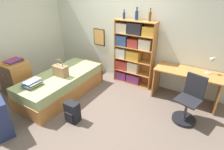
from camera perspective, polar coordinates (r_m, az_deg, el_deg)
ground_plane at (r=3.96m, az=-7.88°, el=-9.12°), size 14.00×14.00×0.00m
wall_back at (r=4.63m, az=3.47°, el=14.25°), size 10.00×0.09×2.60m
wall_left at (r=5.06m, az=-29.49°, el=12.00°), size 0.06×10.00×2.60m
bed at (r=4.29m, az=-15.86°, el=-2.85°), size 0.92×2.04×0.52m
handbag at (r=4.03m, az=-16.47°, el=1.40°), size 0.33×0.17×0.40m
book_stack_on_bed at (r=3.86m, az=-24.66°, el=-2.41°), size 0.31×0.37×0.13m
dresser at (r=4.64m, az=-28.85°, el=-0.97°), size 0.60×0.50×0.81m
magazine_pile_on_dresser at (r=4.45m, az=-29.54°, el=3.99°), size 0.28×0.38×0.06m
bookcase at (r=4.43m, az=6.44°, el=7.30°), size 1.00×0.28×1.62m
bottle_green at (r=4.34m, az=3.95°, el=18.86°), size 0.06×0.06×0.22m
bottle_brown at (r=4.22m, az=8.05°, el=18.80°), size 0.08×0.08×0.28m
bottle_clear at (r=4.12m, az=12.29°, el=18.22°), size 0.06×0.06×0.28m
desk at (r=4.10m, az=23.09°, el=-1.44°), size 1.33×0.56×0.72m
desk_lamp at (r=4.00m, az=29.97°, el=3.87°), size 0.16×0.12×0.40m
desk_chair at (r=3.62m, az=23.45°, el=-9.40°), size 0.49×0.49×0.92m
backpack at (r=3.46m, az=-12.85°, el=-11.68°), size 0.27×0.21×0.40m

